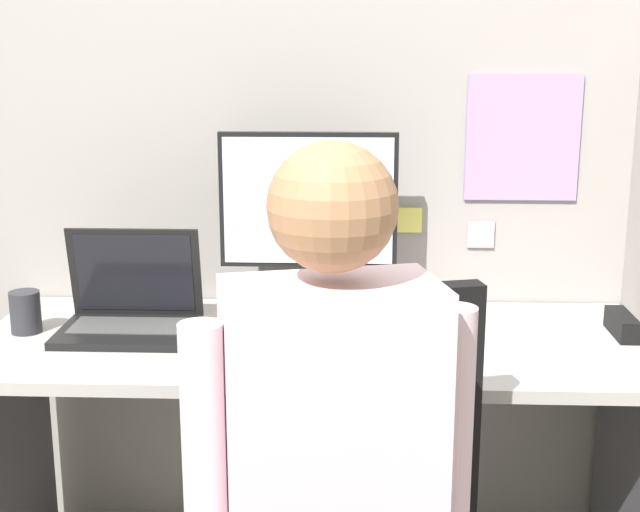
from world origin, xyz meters
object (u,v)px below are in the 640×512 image
carrot_toy (401,360)px  paper_box (309,305)px  monitor (308,208)px  laptop (130,313)px  pen_cup (25,312)px  person (322,490)px  stapler (622,325)px

carrot_toy → paper_box: bearing=121.7°
monitor → laptop: monitor is taller
laptop → pen_cup: (-0.26, -0.01, 0.00)m
paper_box → person: person is taller
stapler → carrot_toy: (-0.56, -0.26, -0.00)m
monitor → stapler: 0.85m
monitor → pen_cup: monitor is taller
stapler → person: 1.14m
carrot_toy → person: size_ratio=0.12×
carrot_toy → pen_cup: bearing=166.7°
paper_box → pen_cup: bearing=-168.0°
laptop → person: (0.52, -0.86, -0.02)m
person → monitor: bearing=94.2°
pen_cup → laptop: bearing=2.7°
monitor → carrot_toy: bearing=-58.5°
pen_cup → carrot_toy: bearing=-13.3°
person → pen_cup: bearing=132.8°
carrot_toy → pen_cup: size_ratio=1.48×
monitor → laptop: 0.53m
paper_box → carrot_toy: (0.23, -0.37, -0.01)m
monitor → stapler: size_ratio=2.91×
monitor → stapler: (0.79, -0.11, -0.27)m
laptop → carrot_toy: bearing=-19.2°
person → pen_cup: (-0.78, 0.85, 0.02)m
stapler → paper_box: bearing=172.0°
laptop → carrot_toy: (0.67, -0.23, -0.03)m
stapler → person: person is taller
stapler → person: bearing=-129.1°
paper_box → stapler: bearing=-8.0°
monitor → pen_cup: 0.76m
person → pen_cup: size_ratio=12.09×
carrot_toy → person: (-0.16, -0.62, 0.01)m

